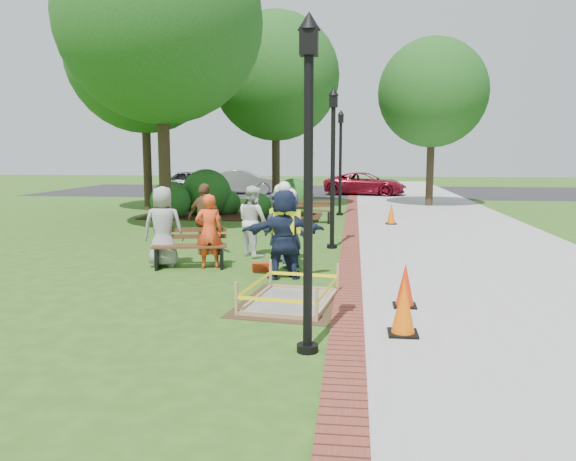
# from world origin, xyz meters

# --- Properties ---
(ground) EXTENTS (100.00, 100.00, 0.00)m
(ground) POSITION_xyz_m (0.00, 0.00, 0.00)
(ground) COLOR #285116
(ground) RESTS_ON ground
(sidewalk) EXTENTS (6.00, 60.00, 0.02)m
(sidewalk) POSITION_xyz_m (5.00, 10.00, 0.01)
(sidewalk) COLOR #9E9E99
(sidewalk) RESTS_ON ground
(brick_edging) EXTENTS (0.50, 60.00, 0.03)m
(brick_edging) POSITION_xyz_m (1.75, 10.00, 0.01)
(brick_edging) COLOR maroon
(brick_edging) RESTS_ON ground
(mulch_bed) EXTENTS (7.00, 3.00, 0.05)m
(mulch_bed) POSITION_xyz_m (-3.00, 12.00, 0.02)
(mulch_bed) COLOR #381E0F
(mulch_bed) RESTS_ON ground
(parking_lot) EXTENTS (36.00, 12.00, 0.01)m
(parking_lot) POSITION_xyz_m (0.00, 27.00, 0.00)
(parking_lot) COLOR black
(parking_lot) RESTS_ON ground
(wet_concrete_pad) EXTENTS (2.01, 2.52, 0.55)m
(wet_concrete_pad) POSITION_xyz_m (0.77, -0.67, 0.23)
(wet_concrete_pad) COLOR #47331E
(wet_concrete_pad) RESTS_ON ground
(bench_near) EXTENTS (1.71, 0.85, 0.89)m
(bench_near) POSITION_xyz_m (-1.81, 2.00, 0.28)
(bench_near) COLOR #52311C
(bench_near) RESTS_ON ground
(bench_far) EXTENTS (1.52, 0.59, 0.81)m
(bench_far) POSITION_xyz_m (0.28, 10.35, 0.26)
(bench_far) COLOR brown
(bench_far) RESTS_ON ground
(cone_front) EXTENTS (0.42, 0.42, 0.83)m
(cone_front) POSITION_xyz_m (2.54, -2.20, 0.40)
(cone_front) COLOR black
(cone_front) RESTS_ON ground
(cone_back) EXTENTS (0.38, 0.38, 0.76)m
(cone_back) POSITION_xyz_m (2.69, -0.72, 0.37)
(cone_back) COLOR black
(cone_back) RESTS_ON ground
(cone_far) EXTENTS (0.39, 0.39, 0.78)m
(cone_far) POSITION_xyz_m (3.16, 10.20, 0.37)
(cone_far) COLOR black
(cone_far) RESTS_ON ground
(toolbox) EXTENTS (0.41, 0.30, 0.18)m
(toolbox) POSITION_xyz_m (-0.18, 1.83, 0.09)
(toolbox) COLOR #A7290C
(toolbox) RESTS_ON ground
(lamp_near) EXTENTS (0.28, 0.28, 4.26)m
(lamp_near) POSITION_xyz_m (1.25, -3.00, 2.48)
(lamp_near) COLOR black
(lamp_near) RESTS_ON ground
(lamp_mid) EXTENTS (0.28, 0.28, 4.26)m
(lamp_mid) POSITION_xyz_m (1.25, 5.00, 2.48)
(lamp_mid) COLOR black
(lamp_mid) RESTS_ON ground
(lamp_far) EXTENTS (0.28, 0.28, 4.26)m
(lamp_far) POSITION_xyz_m (1.25, 13.00, 2.48)
(lamp_far) COLOR black
(lamp_far) RESTS_ON ground
(tree_left) EXTENTS (6.70, 6.70, 10.18)m
(tree_left) POSITION_xyz_m (-4.51, 8.31, 6.82)
(tree_left) COLOR #3D2D1E
(tree_left) RESTS_ON ground
(tree_back) EXTENTS (5.79, 5.79, 8.87)m
(tree_back) POSITION_xyz_m (-1.80, 15.95, 5.96)
(tree_back) COLOR #3D2D1E
(tree_back) RESTS_ON ground
(tree_right) EXTENTS (5.10, 5.10, 7.88)m
(tree_right) POSITION_xyz_m (5.41, 17.53, 5.32)
(tree_right) COLOR #3D2D1E
(tree_right) RESTS_ON ground
(tree_far) EXTENTS (6.64, 6.64, 10.03)m
(tree_far) POSITION_xyz_m (-7.33, 14.18, 6.70)
(tree_far) COLOR #3D2D1E
(tree_far) RESTS_ON ground
(shrub_a) EXTENTS (1.57, 1.57, 1.57)m
(shrub_a) POSITION_xyz_m (-5.30, 11.14, 0.00)
(shrub_a) COLOR #124015
(shrub_a) RESTS_ON ground
(shrub_b) EXTENTS (2.04, 2.04, 2.04)m
(shrub_b) POSITION_xyz_m (-4.20, 12.43, 0.00)
(shrub_b) COLOR #124015
(shrub_b) RESTS_ON ground
(shrub_c) EXTENTS (1.06, 1.06, 1.06)m
(shrub_c) POSITION_xyz_m (-1.94, 11.75, 0.00)
(shrub_c) COLOR #124015
(shrub_c) RESTS_ON ground
(shrub_d) EXTENTS (1.65, 1.65, 1.65)m
(shrub_d) POSITION_xyz_m (-0.60, 12.45, 0.00)
(shrub_d) COLOR #124015
(shrub_d) RESTS_ON ground
(shrub_e) EXTENTS (1.11, 1.11, 1.11)m
(shrub_e) POSITION_xyz_m (-3.38, 12.65, 0.00)
(shrub_e) COLOR #124015
(shrub_e) RESTS_ON ground
(casual_person_a) EXTENTS (0.62, 0.44, 1.82)m
(casual_person_a) POSITION_xyz_m (-2.45, 2.11, 0.91)
(casual_person_a) COLOR #989898
(casual_person_a) RESTS_ON ground
(casual_person_b) EXTENTS (0.60, 0.47, 1.66)m
(casual_person_b) POSITION_xyz_m (-1.37, 2.05, 0.83)
(casual_person_b) COLOR #F6461C
(casual_person_b) RESTS_ON ground
(casual_person_c) EXTENTS (0.64, 0.66, 1.76)m
(casual_person_c) POSITION_xyz_m (-0.66, 3.62, 0.88)
(casual_person_c) COLOR white
(casual_person_c) RESTS_ON ground
(casual_person_d) EXTENTS (0.68, 0.58, 1.79)m
(casual_person_d) POSITION_xyz_m (-1.93, 3.78, 0.90)
(casual_person_d) COLOR brown
(casual_person_d) RESTS_ON ground
(casual_person_e) EXTENTS (0.69, 0.61, 1.82)m
(casual_person_e) POSITION_xyz_m (0.20, 2.88, 0.91)
(casual_person_e) COLOR #303054
(casual_person_e) RESTS_ON ground
(hivis_worker_a) EXTENTS (0.67, 0.51, 2.00)m
(hivis_worker_a) POSITION_xyz_m (0.42, 1.21, 0.99)
(hivis_worker_a) COLOR #17193D
(hivis_worker_a) RESTS_ON ground
(hivis_worker_b) EXTENTS (0.60, 0.62, 1.79)m
(hivis_worker_b) POSITION_xyz_m (0.44, 2.25, 0.89)
(hivis_worker_b) COLOR #17243D
(hivis_worker_b) RESTS_ON ground
(hivis_worker_c) EXTENTS (0.63, 0.48, 1.92)m
(hivis_worker_c) POSITION_xyz_m (0.28, 1.61, 0.95)
(hivis_worker_c) COLOR #192B42
(hivis_worker_c) RESTS_ON ground
(parked_car_a) EXTENTS (2.31, 4.84, 1.54)m
(parked_car_a) POSITION_xyz_m (-8.20, 24.67, 0.00)
(parked_car_a) COLOR #232325
(parked_car_a) RESTS_ON ground
(parked_car_b) EXTENTS (2.53, 5.09, 1.61)m
(parked_car_b) POSITION_xyz_m (-4.96, 24.14, 0.00)
(parked_car_b) COLOR #96969A
(parked_car_b) RESTS_ON ground
(parked_car_c) EXTENTS (2.81, 4.82, 1.47)m
(parked_car_c) POSITION_xyz_m (2.48, 24.10, 0.00)
(parked_car_c) COLOR maroon
(parked_car_c) RESTS_ON ground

